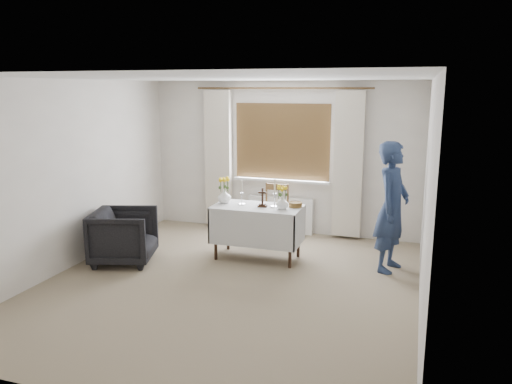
% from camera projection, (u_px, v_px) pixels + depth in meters
% --- Properties ---
extents(ground, '(5.00, 5.00, 0.00)m').
position_uv_depth(ground, '(228.00, 285.00, 6.17)').
color(ground, gray).
rests_on(ground, ground).
extents(altar_table, '(1.24, 0.64, 0.76)m').
position_uv_depth(altar_table, '(257.00, 232.00, 7.05)').
color(altar_table, silver).
rests_on(altar_table, ground).
extents(wooden_chair, '(0.42, 0.42, 0.90)m').
position_uv_depth(wooden_chair, '(274.00, 213.00, 7.86)').
color(wooden_chair, brown).
rests_on(wooden_chair, ground).
extents(armchair, '(1.02, 1.01, 0.75)m').
position_uv_depth(armchair, '(124.00, 236.00, 6.90)').
color(armchair, black).
rests_on(armchair, ground).
extents(person, '(0.56, 0.71, 1.72)m').
position_uv_depth(person, '(392.00, 207.00, 6.51)').
color(person, navy).
rests_on(person, ground).
extents(radiator, '(1.10, 0.10, 0.60)m').
position_uv_depth(radiator, '(280.00, 215.00, 8.35)').
color(radiator, white).
rests_on(radiator, ground).
extents(wooden_cross, '(0.13, 0.10, 0.27)m').
position_uv_depth(wooden_cross, '(262.00, 197.00, 6.91)').
color(wooden_cross, black).
rests_on(wooden_cross, altar_table).
extents(candlestick_left, '(0.13, 0.13, 0.35)m').
position_uv_depth(candlestick_left, '(242.00, 192.00, 7.04)').
color(candlestick_left, silver).
rests_on(candlestick_left, altar_table).
extents(candlestick_right, '(0.12, 0.12, 0.40)m').
position_uv_depth(candlestick_right, '(275.00, 193.00, 6.89)').
color(candlestick_right, silver).
rests_on(candlestick_right, altar_table).
extents(flower_vase_left, '(0.25, 0.25, 0.20)m').
position_uv_depth(flower_vase_left, '(224.00, 196.00, 7.15)').
color(flower_vase_left, white).
rests_on(flower_vase_left, altar_table).
extents(flower_vase_right, '(0.22, 0.22, 0.18)m').
position_uv_depth(flower_vase_right, '(282.00, 203.00, 6.79)').
color(flower_vase_right, white).
rests_on(flower_vase_right, altar_table).
extents(wicker_basket, '(0.19, 0.19, 0.07)m').
position_uv_depth(wicker_basket, '(295.00, 205.00, 6.92)').
color(wicker_basket, brown).
rests_on(wicker_basket, altar_table).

